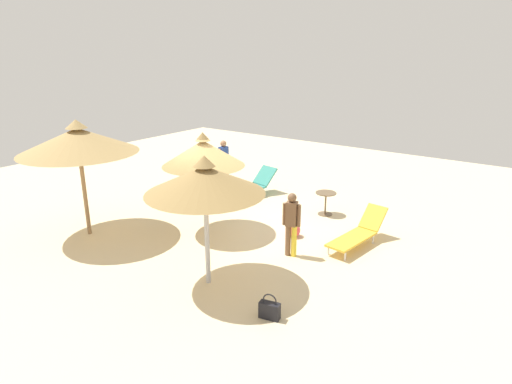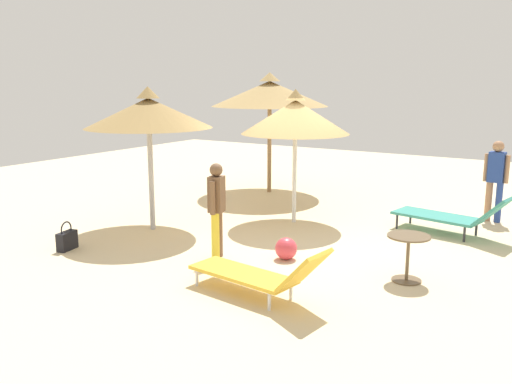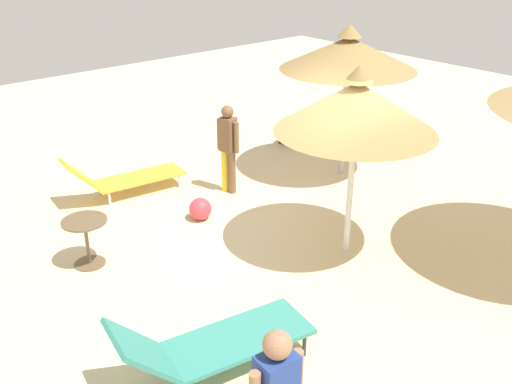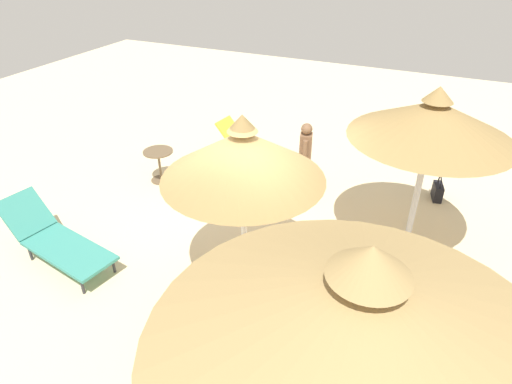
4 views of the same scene
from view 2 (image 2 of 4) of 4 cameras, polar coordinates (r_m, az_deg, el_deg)
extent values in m
cube|color=beige|center=(10.48, 3.89, -4.36)|extent=(24.00, 24.00, 0.10)
cylinder|color=#B2B2B7|center=(10.52, -10.99, 2.08)|extent=(0.10, 0.10, 2.25)
cone|color=#997A47|center=(10.40, -11.23, 8.16)|extent=(2.38, 2.38, 0.56)
cone|color=#997A47|center=(10.39, -11.32, 10.25)|extent=(0.43, 0.43, 0.22)
cylinder|color=olive|center=(13.87, 1.42, 5.05)|extent=(0.10, 0.10, 2.48)
cone|color=tan|center=(13.78, 1.45, 10.29)|extent=(2.93, 2.93, 0.63)
cone|color=tan|center=(13.78, 1.46, 12.01)|extent=(0.53, 0.53, 0.22)
cylinder|color=white|center=(10.90, 4.07, 2.23)|extent=(0.08, 0.08, 2.11)
cone|color=#997A47|center=(10.77, 4.15, 7.88)|extent=(2.14, 2.14, 0.66)
cone|color=#997A47|center=(10.75, 4.19, 10.18)|extent=(0.39, 0.39, 0.22)
cube|color=teal|center=(10.85, 18.43, -2.43)|extent=(0.94, 1.67, 0.05)
cylinder|color=#2D2D33|center=(10.92, 14.60, -3.02)|extent=(0.04, 0.04, 0.28)
cylinder|color=#2D2D33|center=(11.41, 15.94, -2.47)|extent=(0.04, 0.04, 0.28)
cylinder|color=#2D2D33|center=(10.40, 21.05, -4.17)|extent=(0.04, 0.04, 0.28)
cylinder|color=#2D2D33|center=(10.91, 22.16, -3.53)|extent=(0.04, 0.04, 0.28)
cube|color=teal|center=(10.42, 23.77, -1.79)|extent=(0.76, 0.66, 0.55)
cube|color=gold|center=(7.43, -1.44, -8.61)|extent=(0.74, 1.60, 0.05)
cylinder|color=silver|center=(7.74, -6.23, -8.96)|extent=(0.04, 0.04, 0.24)
cylinder|color=silver|center=(8.05, -3.85, -8.10)|extent=(0.04, 0.04, 0.24)
cylinder|color=silver|center=(6.93, 1.40, -11.41)|extent=(0.04, 0.04, 0.24)
cylinder|color=silver|center=(7.27, 3.69, -10.29)|extent=(0.04, 0.04, 0.24)
cube|color=gold|center=(6.75, 5.08, -8.22)|extent=(0.61, 0.58, 0.55)
cylinder|color=#A57554|center=(12.08, 23.24, -0.90)|extent=(0.13, 0.13, 0.82)
cylinder|color=navy|center=(12.03, 24.14, -1.02)|extent=(0.13, 0.13, 0.82)
cube|color=navy|center=(11.93, 23.97, 2.41)|extent=(0.25, 0.32, 0.61)
sphere|color=#A57554|center=(11.88, 24.13, 4.40)|extent=(0.22, 0.22, 0.22)
cylinder|color=#A57554|center=(11.98, 23.04, 2.39)|extent=(0.09, 0.09, 0.57)
cylinder|color=#A57554|center=(11.89, 24.88, 2.18)|extent=(0.09, 0.09, 0.57)
cylinder|color=yellow|center=(8.76, -4.28, -4.63)|extent=(0.13, 0.13, 0.77)
cylinder|color=brown|center=(8.89, -3.95, -4.38)|extent=(0.13, 0.13, 0.77)
cube|color=brown|center=(8.66, -4.18, -0.23)|extent=(0.29, 0.28, 0.58)
sphere|color=brown|center=(8.59, -4.22, 2.34)|extent=(0.21, 0.21, 0.21)
cylinder|color=brown|center=(8.51, -4.59, -0.63)|extent=(0.09, 0.09, 0.53)
cylinder|color=brown|center=(8.82, -3.77, -0.18)|extent=(0.09, 0.09, 0.53)
cube|color=black|center=(9.81, -19.24, -4.87)|extent=(0.41, 0.24, 0.31)
torus|color=black|center=(9.75, -19.33, -3.70)|extent=(0.27, 0.08, 0.27)
cylinder|color=brown|center=(8.01, 15.78, -4.49)|extent=(0.61, 0.61, 0.02)
cylinder|color=brown|center=(8.11, 15.64, -6.81)|extent=(0.05, 0.05, 0.66)
cylinder|color=brown|center=(8.21, 15.52, -8.92)|extent=(0.43, 0.43, 0.02)
sphere|color=#D83F4C|center=(8.79, 3.18, -5.95)|extent=(0.36, 0.36, 0.36)
camera|label=1|loc=(13.40, -50.97, 15.19)|focal=30.57mm
camera|label=3|loc=(14.17, 36.05, 15.44)|focal=40.67mm
camera|label=4|loc=(15.79, 4.86, 17.99)|focal=30.80mm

